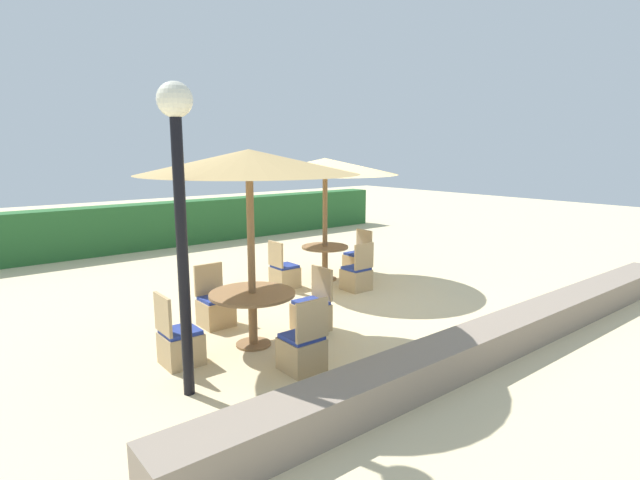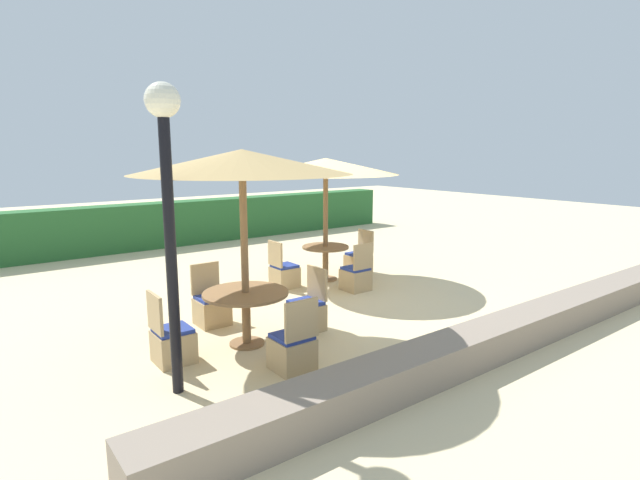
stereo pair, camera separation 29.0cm
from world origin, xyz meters
name	(u,v)px [view 1 (the left image)]	position (x,y,z in m)	size (l,w,h in m)	color
ground_plane	(340,291)	(0.00, 0.00, 0.00)	(40.00, 40.00, 0.00)	beige
hedge_row	(194,222)	(0.00, 6.40, 0.61)	(13.00, 0.70, 1.22)	#28602D
stone_border	(510,332)	(0.00, -3.52, 0.21)	(10.00, 0.56, 0.42)	gray
lamp_post	(179,179)	(-3.95, -2.02, 2.35)	(0.36, 0.36, 3.32)	black
parasol_center	(325,167)	(0.32, 0.83, 2.31)	(2.91, 2.91, 2.48)	olive
round_table_center	(325,254)	(0.32, 0.83, 0.53)	(0.95, 0.95, 0.70)	olive
patio_chair_center_east	(357,261)	(1.23, 0.83, 0.26)	(0.46, 0.46, 0.93)	tan
patio_chair_center_south	(357,277)	(0.30, -0.15, 0.26)	(0.46, 0.46, 0.93)	tan
patio_chair_center_west	(284,274)	(-0.69, 0.86, 0.26)	(0.46, 0.46, 0.93)	tan
parasol_front_left	(249,163)	(-2.68, -1.27, 2.49)	(2.88, 2.88, 2.66)	olive
round_table_front_left	(252,303)	(-2.68, -1.27, 0.61)	(1.16, 1.16, 0.75)	olive
patio_chair_front_left_east	(312,313)	(-1.68, -1.31, 0.26)	(0.46, 0.46, 0.93)	tan
patio_chair_front_left_north	(215,309)	(-2.71, -0.23, 0.26)	(0.46, 0.46, 0.93)	tan
patio_chair_front_left_west	(180,344)	(-3.71, -1.23, 0.26)	(0.46, 0.46, 0.93)	tan
patio_chair_front_left_south	(303,350)	(-2.62, -2.33, 0.26)	(0.46, 0.46, 0.93)	tan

